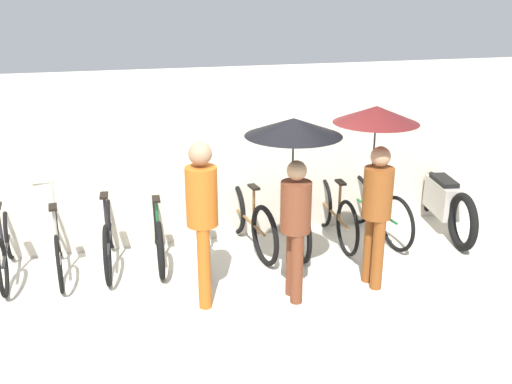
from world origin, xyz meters
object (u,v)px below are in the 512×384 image
object	(u,v)px
pedestrian_leading	(202,212)
parked_bicycle_2	(109,235)
parked_bicycle_1	(58,244)
parked_bicycle_6	(293,218)
parked_bicycle_4	(205,227)
parked_bicycle_5	(248,219)
pedestrian_trailing	(377,151)
parked_bicycle_8	(375,209)
parked_bicycle_0	(6,247)
parked_bicycle_7	(334,213)
motorcycle	(442,200)
parked_bicycle_3	(158,232)
pedestrian_center	(294,159)

from	to	relation	value
pedestrian_leading	parked_bicycle_2	bearing A→B (deg)	135.48
parked_bicycle_1	parked_bicycle_6	size ratio (longest dim) A/B	0.96
parked_bicycle_4	parked_bicycle_5	size ratio (longest dim) A/B	1.00
pedestrian_trailing	pedestrian_leading	bearing A→B (deg)	174.74
parked_bicycle_8	pedestrian_leading	xyz separation A→B (m)	(-2.52, -1.17, 0.66)
parked_bicycle_0	pedestrian_leading	xyz separation A→B (m)	(2.10, -1.21, 0.69)
parked_bicycle_5	parked_bicycle_6	bearing A→B (deg)	-104.67
parked_bicycle_5	parked_bicycle_6	distance (m)	0.58
parked_bicycle_5	pedestrian_leading	size ratio (longest dim) A/B	1.00
parked_bicycle_8	parked_bicycle_0	bearing A→B (deg)	82.65
parked_bicycle_0	parked_bicycle_7	distance (m)	4.05
parked_bicycle_4	parked_bicycle_8	world-z (taller)	parked_bicycle_8
parked_bicycle_2	parked_bicycle_7	xyz separation A→B (m)	(2.89, -0.01, 0.00)
parked_bicycle_2	parked_bicycle_4	size ratio (longest dim) A/B	0.97
pedestrian_leading	motorcycle	distance (m)	3.75
parked_bicycle_6	parked_bicycle_3	bearing A→B (deg)	94.27
parked_bicycle_0	parked_bicycle_4	bearing A→B (deg)	-94.70
parked_bicycle_3	parked_bicycle_6	bearing A→B (deg)	-88.25
parked_bicycle_2	pedestrian_leading	bearing A→B (deg)	-138.87
parked_bicycle_0	parked_bicycle_4	xyz separation A→B (m)	(2.31, -0.04, 0.02)
parked_bicycle_0	pedestrian_leading	world-z (taller)	pedestrian_leading
parked_bicycle_7	pedestrian_trailing	size ratio (longest dim) A/B	0.83
parked_bicycle_0	pedestrian_leading	size ratio (longest dim) A/B	0.92
parked_bicycle_4	pedestrian_leading	xyz separation A→B (m)	(-0.21, -1.17, 0.67)
parked_bicycle_6	motorcycle	distance (m)	2.15
parked_bicycle_0	parked_bicycle_7	size ratio (longest dim) A/B	0.98
parked_bicycle_0	parked_bicycle_6	world-z (taller)	parked_bicycle_6
parked_bicycle_0	motorcycle	size ratio (longest dim) A/B	0.78
parked_bicycle_0	parked_bicycle_5	distance (m)	2.89
parked_bicycle_0	parked_bicycle_6	xyz separation A→B (m)	(3.47, -0.03, 0.02)
parked_bicycle_2	parked_bicycle_0	bearing A→B (deg)	93.00
parked_bicycle_0	parked_bicycle_8	xyz separation A→B (m)	(4.62, -0.04, 0.03)
parked_bicycle_8	pedestrian_trailing	distance (m)	1.76
parked_bicycle_7	pedestrian_center	size ratio (longest dim) A/B	0.86
parked_bicycle_0	parked_bicycle_4	size ratio (longest dim) A/B	0.92
parked_bicycle_2	parked_bicycle_5	distance (m)	1.73
parked_bicycle_4	pedestrian_leading	distance (m)	1.36
motorcycle	parked_bicycle_0	bearing A→B (deg)	99.01
parked_bicycle_1	parked_bicycle_2	distance (m)	0.58
parked_bicycle_8	motorcycle	distance (m)	0.99
parked_bicycle_2	parked_bicycle_6	size ratio (longest dim) A/B	1.01
parked_bicycle_1	parked_bicycle_6	world-z (taller)	parked_bicycle_6
parked_bicycle_8	motorcycle	xyz separation A→B (m)	(0.99, -0.01, 0.04)
pedestrian_center	pedestrian_trailing	size ratio (longest dim) A/B	0.97
parked_bicycle_1	motorcycle	xyz separation A→B (m)	(5.04, 0.01, 0.07)
pedestrian_trailing	pedestrian_center	bearing A→B (deg)	178.03
parked_bicycle_5	parked_bicycle_4	bearing A→B (deg)	89.25
parked_bicycle_1	parked_bicycle_3	bearing A→B (deg)	-92.39
parked_bicycle_0	parked_bicycle_4	distance (m)	2.31
parked_bicycle_5	parked_bicycle_7	xyz separation A→B (m)	(1.16, -0.05, -0.01)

